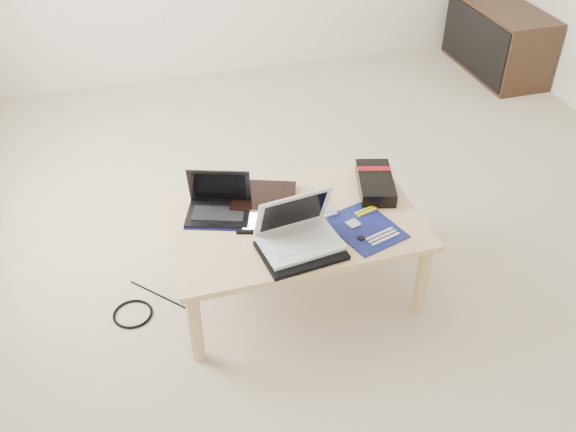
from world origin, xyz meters
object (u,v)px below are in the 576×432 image
object	(u,v)px
white_laptop	(298,232)
netbook	(219,205)
gpu_box	(375,183)
coffee_table	(293,228)
media_cabinet	(497,39)

from	to	relation	value
white_laptop	netbook	bearing A→B (deg)	131.77
netbook	white_laptop	size ratio (longest dim) A/B	0.93
netbook	gpu_box	distance (m)	0.73
gpu_box	netbook	bearing A→B (deg)	178.61
coffee_table	netbook	xyz separation A→B (m)	(-0.30, 0.14, 0.09)
media_cabinet	gpu_box	size ratio (longest dim) A/B	2.65
coffee_table	white_laptop	size ratio (longest dim) A/B	3.16
gpu_box	media_cabinet	bearing A→B (deg)	45.49
media_cabinet	netbook	xyz separation A→B (m)	(-2.45, -1.73, 0.19)
white_laptop	gpu_box	xyz separation A→B (m)	(0.46, 0.28, -0.03)
media_cabinet	gpu_box	world-z (taller)	media_cabinet
coffee_table	gpu_box	bearing A→B (deg)	15.45
netbook	gpu_box	size ratio (longest dim) A/B	0.95
coffee_table	gpu_box	xyz separation A→B (m)	(0.43, 0.12, 0.08)
white_laptop	gpu_box	size ratio (longest dim) A/B	1.02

